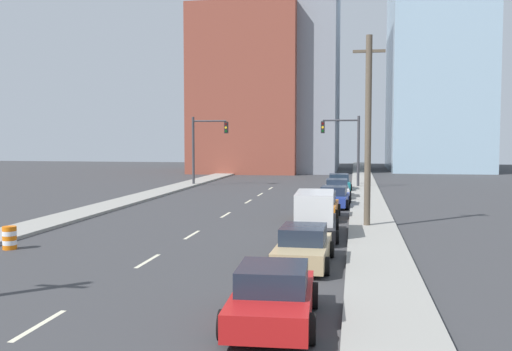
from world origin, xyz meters
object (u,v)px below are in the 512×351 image
object	(u,v)px
traffic_barrel	(10,238)
sedan_tan	(303,247)
traffic_signal_right	(348,142)
traffic_signal_left	(203,142)
sedan_blue	(334,197)
sedan_white	(337,190)
sedan_teal	(339,183)
sedan_orange	(321,206)
sedan_red	(273,296)
utility_pole_right_mid	(368,130)
box_truck_black	(315,216)

from	to	relation	value
traffic_barrel	sedan_tan	world-z (taller)	sedan_tan
traffic_signal_right	traffic_barrel	bearing A→B (deg)	-112.65
traffic_signal_left	sedan_tan	size ratio (longest dim) A/B	1.40
sedan_blue	sedan_white	size ratio (longest dim) A/B	0.90
traffic_signal_left	sedan_teal	distance (m)	13.92
sedan_orange	sedan_blue	distance (m)	5.58
sedan_red	sedan_white	world-z (taller)	sedan_white
sedan_teal	sedan_red	bearing A→B (deg)	-93.59
traffic_signal_left	sedan_white	bearing A→B (deg)	-36.62
utility_pole_right_mid	sedan_red	distance (m)	16.31
traffic_barrel	sedan_orange	distance (m)	16.54
sedan_blue	box_truck_black	bearing A→B (deg)	-89.08
traffic_signal_right	traffic_barrel	xyz separation A→B (m)	(-13.35, -31.99, -3.73)
sedan_tan	sedan_white	distance (m)	23.07
utility_pole_right_mid	sedan_blue	distance (m)	9.99
traffic_barrel	sedan_red	xyz separation A→B (m)	(12.00, -7.43, 0.19)
traffic_signal_left	sedan_white	distance (m)	16.72
utility_pole_right_mid	sedan_tan	world-z (taller)	utility_pole_right_mid
sedan_tan	sedan_blue	distance (m)	17.69
utility_pole_right_mid	traffic_signal_right	bearing A→B (deg)	92.99
traffic_barrel	sedan_teal	world-z (taller)	sedan_teal
utility_pole_right_mid	sedan_orange	world-z (taller)	utility_pole_right_mid
sedan_tan	box_truck_black	size ratio (longest dim) A/B	0.82
sedan_tan	sedan_blue	xyz separation A→B (m)	(0.45, 17.68, -0.01)
traffic_barrel	box_truck_black	xyz separation A→B (m)	(12.18, 5.03, 0.52)
sedan_white	sedan_tan	bearing A→B (deg)	-93.46
sedan_blue	sedan_teal	size ratio (longest dim) A/B	1.00
utility_pole_right_mid	sedan_red	xyz separation A→B (m)	(-2.60, -15.52, -4.30)
sedan_blue	sedan_red	bearing A→B (deg)	-88.40
sedan_white	box_truck_black	bearing A→B (deg)	-93.83
sedan_blue	sedan_teal	distance (m)	11.95
sedan_red	sedan_white	size ratio (longest dim) A/B	0.92
utility_pole_right_mid	sedan_teal	size ratio (longest dim) A/B	2.22
traffic_signal_right	utility_pole_right_mid	size ratio (longest dim) A/B	0.68
utility_pole_right_mid	box_truck_black	xyz separation A→B (m)	(-2.42, -3.05, -3.98)
sedan_orange	traffic_barrel	bearing A→B (deg)	-135.88
sedan_red	sedan_orange	bearing A→B (deg)	87.12
box_truck_black	sedan_orange	distance (m)	6.29
sedan_tan	box_truck_black	world-z (taller)	box_truck_black
traffic_barrel	sedan_teal	xyz separation A→B (m)	(12.61, 28.81, 0.20)
traffic_barrel	sedan_white	world-z (taller)	sedan_white
utility_pole_right_mid	box_truck_black	bearing A→B (deg)	-128.46
traffic_barrel	box_truck_black	bearing A→B (deg)	22.45
traffic_signal_left	sedan_blue	distance (m)	20.33
utility_pole_right_mid	sedan_teal	world-z (taller)	utility_pole_right_mid
traffic_signal_left	box_truck_black	size ratio (longest dim) A/B	1.15
sedan_red	sedan_teal	world-z (taller)	sedan_teal
box_truck_black	sedan_blue	size ratio (longest dim) A/B	1.32
traffic_signal_right	sedan_tan	bearing A→B (deg)	-92.07
sedan_blue	traffic_signal_right	bearing A→B (deg)	90.29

